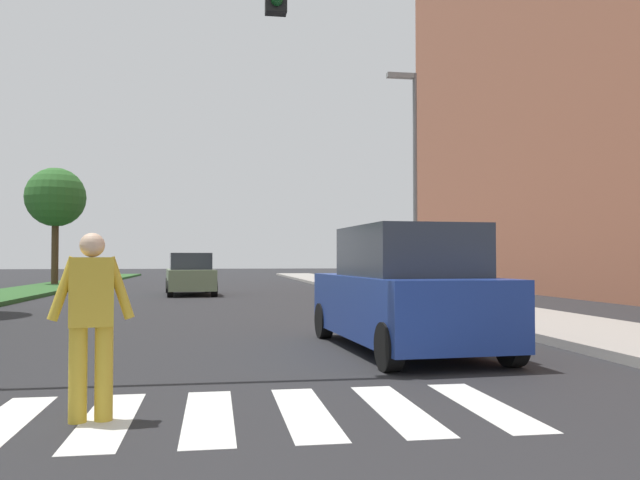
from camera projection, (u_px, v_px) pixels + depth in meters
ground_plane at (203, 292)px, 29.14m from camera, size 140.00×140.00×0.00m
crosswalk at (159, 417)px, 5.99m from camera, size 6.75×2.20×0.01m
median_strip at (14, 294)px, 26.00m from camera, size 2.92×64.00×0.15m
tree_distant at (56, 198)px, 34.68m from camera, size 3.12×3.12×6.14m
sidewalk_right at (379, 291)px, 28.37m from camera, size 3.00×64.00×0.15m
street_lamp_right at (412, 164)px, 21.73m from camera, size 1.02×0.24×7.50m
pedestrian_performer at (92, 317)px, 5.87m from camera, size 0.75×0.29×1.69m
suv_crossing at (405, 292)px, 10.40m from camera, size 2.24×4.71×1.97m
sedan_midblock at (190, 275)px, 26.66m from camera, size 2.22×4.46×1.70m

